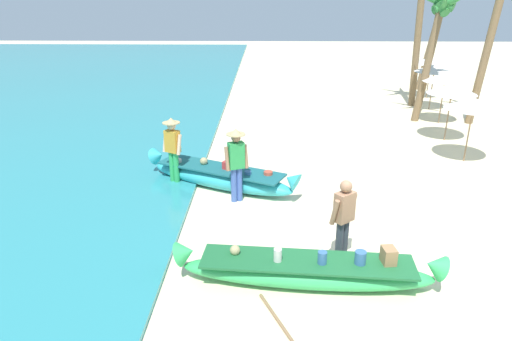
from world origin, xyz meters
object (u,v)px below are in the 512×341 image
Objects in this scene: boat_green_foreground at (307,271)px; person_vendor_assistant at (173,147)px; palm_tree_mid_cluster at (440,12)px; boat_cyan_midground at (221,177)px; person_tourist_customer at (344,217)px; person_vendor_hatted at (236,160)px; palm_tree_far_behind at (443,3)px.

person_vendor_assistant is (-3.10, 4.31, 0.78)m from boat_green_foreground.
boat_green_foreground is at bearing -54.31° from person_vendor_assistant.
palm_tree_mid_cluster is at bearing 63.02° from boat_green_foreground.
boat_cyan_midground is 2.52× the size of person_tourist_customer.
boat_cyan_midground is at bearing 127.24° from person_tourist_customer.
boat_cyan_midground reaches higher than boat_green_foreground.
person_tourist_customer is at bearing -52.76° from boat_cyan_midground.
boat_green_foreground is 2.56× the size of person_vendor_hatted.
boat_green_foreground is at bearing -116.98° from palm_tree_mid_cluster.
palm_tree_mid_cluster is at bearing 37.07° from person_vendor_assistant.
palm_tree_far_behind reaches higher than person_tourist_customer.
person_vendor_hatted is 16.71m from palm_tree_far_behind.
person_tourist_customer is at bearing -113.57° from palm_tree_far_behind.
palm_tree_far_behind is (7.06, 16.19, 3.26)m from person_tourist_customer.
palm_tree_mid_cluster is at bearing -110.14° from palm_tree_far_behind.
person_tourist_customer is (2.11, -2.59, -0.12)m from person_vendor_hatted.
person_vendor_hatted is 1.11× the size of person_tourist_customer.
palm_tree_far_behind is at bearing 69.86° from palm_tree_mid_cluster.
person_vendor_assistant is (-1.22, 0.17, 0.75)m from boat_cyan_midground.
palm_tree_far_behind is (2.25, 6.15, 0.14)m from palm_tree_mid_cluster.
palm_tree_mid_cluster is 0.96× the size of palm_tree_far_behind.
boat_cyan_midground is 2.28× the size of person_vendor_hatted.
palm_tree_mid_cluster reaches higher than person_vendor_hatted.
person_vendor_hatted reaches higher than boat_cyan_midground.
person_vendor_hatted is 10.61m from palm_tree_mid_cluster.
boat_cyan_midground is at bearing 120.14° from person_vendor_hatted.
person_vendor_assistant is (-1.68, 0.97, 0.00)m from person_vendor_hatted.
person_vendor_hatted is at bearing -123.98° from palm_tree_far_behind.
boat_cyan_midground is at bearing -126.95° from palm_tree_far_behind.
person_vendor_assistant is 0.35× the size of palm_tree_far_behind.
boat_cyan_midground is 2.29× the size of person_vendor_assistant.
palm_tree_mid_cluster is (6.92, 7.46, 3.00)m from person_vendor_hatted.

